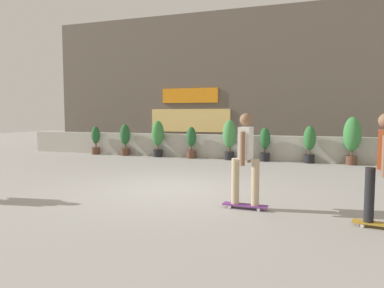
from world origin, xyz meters
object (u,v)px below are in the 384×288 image
potted_plant_3 (191,142)px  potted_plant_7 (352,137)px  potted_plant_2 (158,136)px  potted_plant_0 (96,140)px  potted_plant_1 (125,138)px  potted_plant_6 (310,143)px  potted_plant_5 (265,143)px  potted_plant_4 (230,136)px  skater_mid_plaza (246,156)px

potted_plant_3 → potted_plant_7: bearing=-0.0°
potted_plant_2 → potted_plant_7: bearing=-0.0°
potted_plant_2 → potted_plant_3: bearing=0.0°
potted_plant_0 → potted_plant_1: potted_plant_1 is taller
potted_plant_6 → potted_plant_5: bearing=180.0°
potted_plant_2 → potted_plant_1: bearing=180.0°
potted_plant_4 → potted_plant_7: potted_plant_7 is taller
potted_plant_4 → potted_plant_2: bearing=180.0°
potted_plant_4 → potted_plant_5: 1.32m
potted_plant_0 → potted_plant_2: 2.89m
potted_plant_0 → potted_plant_3: size_ratio=0.98×
potted_plant_4 → skater_mid_plaza: (1.82, -6.74, 0.07)m
potted_plant_2 → skater_mid_plaza: 8.23m
potted_plant_5 → potted_plant_7: 2.89m
potted_plant_5 → potted_plant_6: potted_plant_6 is taller
potted_plant_1 → skater_mid_plaza: (6.20, -6.74, 0.23)m
potted_plant_4 → potted_plant_7: size_ratio=0.93×
potted_plant_3 → potted_plant_4: (1.50, -0.00, 0.22)m
potted_plant_6 → skater_mid_plaza: (-1.01, -6.74, 0.23)m
potted_plant_3 → potted_plant_5: bearing=0.0°
potted_plant_0 → skater_mid_plaza: skater_mid_plaza is taller
potted_plant_3 → skater_mid_plaza: (3.32, -6.74, 0.30)m
potted_plant_0 → potted_plant_6: (8.62, -0.00, 0.09)m
potted_plant_2 → potted_plant_6: (5.74, -0.00, -0.12)m
potted_plant_0 → skater_mid_plaza: 10.17m
potted_plant_5 → potted_plant_0: bearing=180.0°
potted_plant_7 → potted_plant_5: bearing=180.0°
potted_plant_4 → potted_plant_7: (4.17, 0.00, 0.07)m
potted_plant_6 → potted_plant_7: 1.36m
potted_plant_1 → skater_mid_plaza: skater_mid_plaza is taller
potted_plant_4 → skater_mid_plaza: skater_mid_plaza is taller
potted_plant_2 → potted_plant_7: (7.08, -0.00, 0.11)m
potted_plant_3 → potted_plant_6: bearing=-0.0°
potted_plant_0 → potted_plant_2: (2.88, 0.00, 0.21)m
potted_plant_1 → potted_plant_0: bearing=180.0°
potted_plant_6 → potted_plant_1: bearing=180.0°
potted_plant_1 → potted_plant_7: (8.55, -0.00, 0.23)m
potted_plant_5 → potted_plant_2: bearing=180.0°
potted_plant_1 → potted_plant_2: (1.47, 0.00, 0.12)m
potted_plant_4 → potted_plant_5: potted_plant_4 is taller
potted_plant_5 → potted_plant_7: bearing=-0.0°
potted_plant_7 → skater_mid_plaza: (-2.35, -6.74, -0.00)m
potted_plant_0 → potted_plant_3: 4.29m
potted_plant_7 → skater_mid_plaza: 7.14m
potted_plant_2 → potted_plant_4: bearing=-0.0°
potted_plant_1 → potted_plant_2: potted_plant_2 is taller
potted_plant_3 → potted_plant_4: bearing=-0.0°
potted_plant_2 → potted_plant_3: 1.42m
potted_plant_3 → potted_plant_4: potted_plant_4 is taller
potted_plant_1 → potted_plant_3: size_ratio=1.06×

